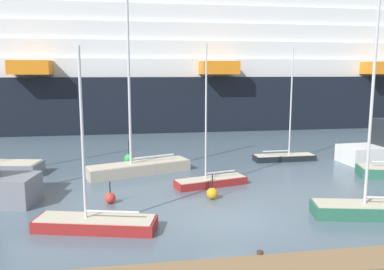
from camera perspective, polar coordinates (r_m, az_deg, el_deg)
ground_plane at (r=19.59m, az=5.12°, el=-11.99°), size 600.00×600.00×0.00m
sailboat_0 at (r=18.74m, az=-13.70°, el=-11.94°), size 5.64×2.82×8.12m
sailboat_2 at (r=24.87m, az=2.71°, el=-6.40°), size 4.72×2.33×8.66m
sailboat_3 at (r=21.61m, az=24.67°, el=-9.30°), size 6.11×2.79×11.18m
sailboat_4 at (r=27.92m, az=-7.64°, el=-4.30°), size 7.39×4.00×12.29m
sailboat_6 at (r=32.58m, az=13.13°, el=-2.88°), size 4.92×1.34×9.01m
channel_buoy_0 at (r=31.04m, az=-9.02°, el=-3.39°), size 0.76×0.76×1.82m
channel_buoy_1 at (r=22.40m, az=2.92°, el=-8.35°), size 0.64×0.64×1.41m
channel_buoy_2 at (r=22.12m, az=-11.65°, el=-8.83°), size 0.58×0.58×1.22m
cruise_ship at (r=53.32m, az=-9.37°, el=9.28°), size 116.67×18.36×22.75m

